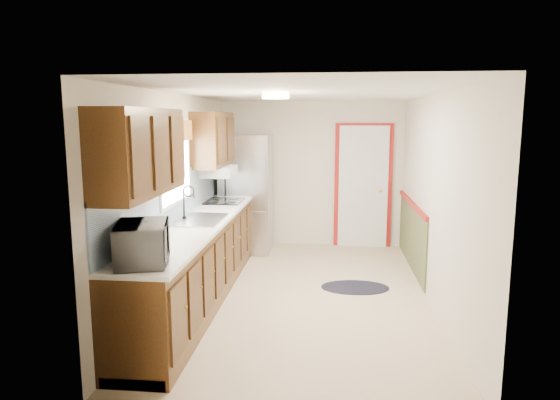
# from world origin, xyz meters

# --- Properties ---
(room_shell) EXTENTS (3.20, 5.20, 2.52)m
(room_shell) POSITION_xyz_m (0.00, 0.00, 1.20)
(room_shell) COLOR beige
(room_shell) RESTS_ON ground
(kitchen_run) EXTENTS (0.63, 4.00, 2.20)m
(kitchen_run) POSITION_xyz_m (-1.24, -0.29, 0.81)
(kitchen_run) COLOR #3D230D
(kitchen_run) RESTS_ON ground
(back_wall_trim) EXTENTS (1.12, 2.30, 2.08)m
(back_wall_trim) POSITION_xyz_m (0.99, 2.21, 0.89)
(back_wall_trim) COLOR maroon
(back_wall_trim) RESTS_ON ground
(ceiling_fixture) EXTENTS (0.30, 0.30, 0.06)m
(ceiling_fixture) POSITION_xyz_m (-0.30, -0.20, 2.36)
(ceiling_fixture) COLOR #FFD88C
(ceiling_fixture) RESTS_ON room_shell
(microwave) EXTENTS (0.48, 0.66, 0.40)m
(microwave) POSITION_xyz_m (-1.20, -1.95, 1.14)
(microwave) COLOR white
(microwave) RESTS_ON kitchen_run
(refrigerator) EXTENTS (0.78, 0.78, 1.86)m
(refrigerator) POSITION_xyz_m (-1.02, 2.01, 0.93)
(refrigerator) COLOR #B7B7BC
(refrigerator) RESTS_ON ground
(rug) EXTENTS (0.88, 0.59, 0.01)m
(rug) POSITION_xyz_m (0.65, 0.32, 0.01)
(rug) COLOR black
(rug) RESTS_ON ground
(cooktop) EXTENTS (0.50, 0.60, 0.02)m
(cooktop) POSITION_xyz_m (-1.19, 1.12, 0.95)
(cooktop) COLOR black
(cooktop) RESTS_ON kitchen_run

